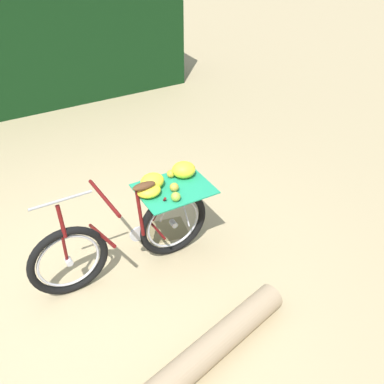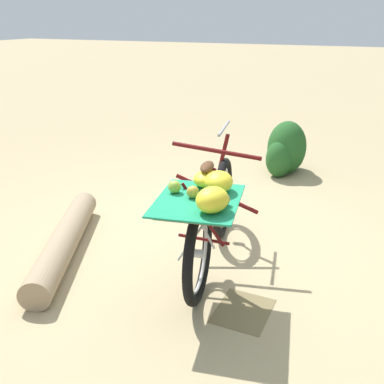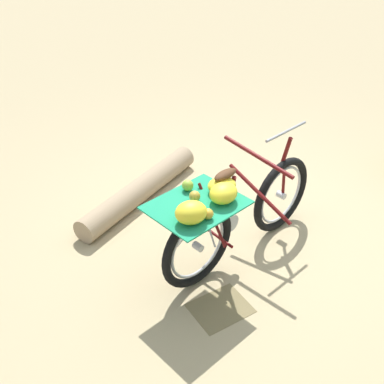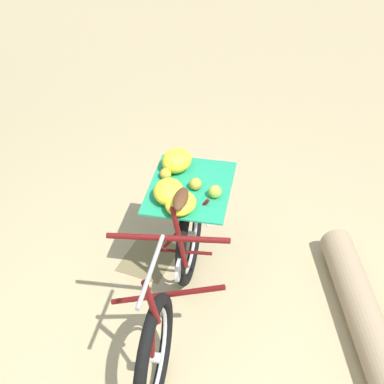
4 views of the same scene
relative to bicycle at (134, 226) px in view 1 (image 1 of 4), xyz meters
The scene contains 5 objects.
ground_plane 0.67m from the bicycle, 31.55° to the left, with size 60.00×60.00×0.00m, color tan.
foliage_hedge 4.43m from the bicycle, 77.05° to the right, with size 5.72×0.90×1.90m, color black.
bicycle is the anchor object (origin of this frame).
fallen_log 1.32m from the bicycle, 101.91° to the left, with size 0.23×0.23×1.66m, color #9E8466.
leaf_litter_patch 0.76m from the bicycle, 134.77° to the right, with size 0.44×0.36×0.01m, color olive.
Camera 1 is at (0.13, 2.97, 3.15)m, focal length 41.81 mm.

